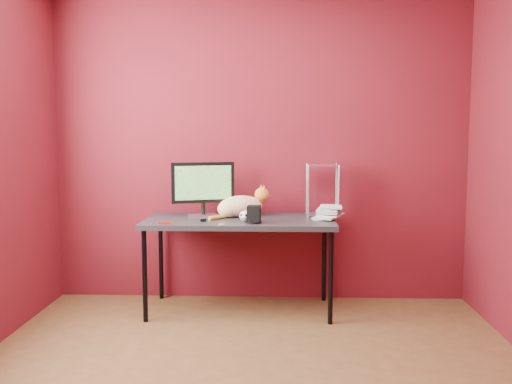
{
  "coord_description": "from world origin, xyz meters",
  "views": [
    {
      "loc": [
        0.15,
        -3.1,
        1.46
      ],
      "look_at": [
        -0.01,
        1.15,
        0.99
      ],
      "focal_mm": 40.0,
      "sensor_mm": 36.0,
      "label": 1
    }
  ],
  "objects_px": {
    "desk": "(240,225)",
    "monitor": "(203,186)",
    "skull_mug": "(245,216)",
    "book_stack": "(319,147)",
    "speaker": "(254,215)",
    "cat": "(241,206)"
  },
  "relations": [
    {
      "from": "cat",
      "to": "desk",
      "type": "bearing_deg",
      "value": -116.42
    },
    {
      "from": "desk",
      "to": "speaker",
      "type": "xyz_separation_m",
      "value": [
        0.12,
        -0.21,
        0.11
      ]
    },
    {
      "from": "speaker",
      "to": "book_stack",
      "type": "relative_size",
      "value": 0.12
    },
    {
      "from": "monitor",
      "to": "speaker",
      "type": "xyz_separation_m",
      "value": [
        0.43,
        -0.31,
        -0.18
      ]
    },
    {
      "from": "skull_mug",
      "to": "book_stack",
      "type": "distance_m",
      "value": 0.81
    },
    {
      "from": "monitor",
      "to": "skull_mug",
      "type": "xyz_separation_m",
      "value": [
        0.35,
        -0.25,
        -0.2
      ]
    },
    {
      "from": "cat",
      "to": "speaker",
      "type": "distance_m",
      "value": 0.34
    },
    {
      "from": "speaker",
      "to": "book_stack",
      "type": "distance_m",
      "value": 0.77
    },
    {
      "from": "speaker",
      "to": "desk",
      "type": "bearing_deg",
      "value": 125.21
    },
    {
      "from": "book_stack",
      "to": "cat",
      "type": "bearing_deg",
      "value": 176.16
    },
    {
      "from": "skull_mug",
      "to": "desk",
      "type": "bearing_deg",
      "value": 121.67
    },
    {
      "from": "monitor",
      "to": "skull_mug",
      "type": "height_order",
      "value": "monitor"
    },
    {
      "from": "desk",
      "to": "monitor",
      "type": "relative_size",
      "value": 3.01
    },
    {
      "from": "monitor",
      "to": "book_stack",
      "type": "distance_m",
      "value": 0.99
    },
    {
      "from": "speaker",
      "to": "book_stack",
      "type": "bearing_deg",
      "value": 33.85
    },
    {
      "from": "skull_mug",
      "to": "book_stack",
      "type": "bearing_deg",
      "value": 32.24
    },
    {
      "from": "monitor",
      "to": "book_stack",
      "type": "height_order",
      "value": "book_stack"
    },
    {
      "from": "desk",
      "to": "monitor",
      "type": "distance_m",
      "value": 0.44
    },
    {
      "from": "desk",
      "to": "book_stack",
      "type": "bearing_deg",
      "value": 5.84
    },
    {
      "from": "cat",
      "to": "skull_mug",
      "type": "bearing_deg",
      "value": -103.16
    },
    {
      "from": "cat",
      "to": "skull_mug",
      "type": "distance_m",
      "value": 0.26
    },
    {
      "from": "skull_mug",
      "to": "cat",
      "type": "bearing_deg",
      "value": 112.54
    }
  ]
}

